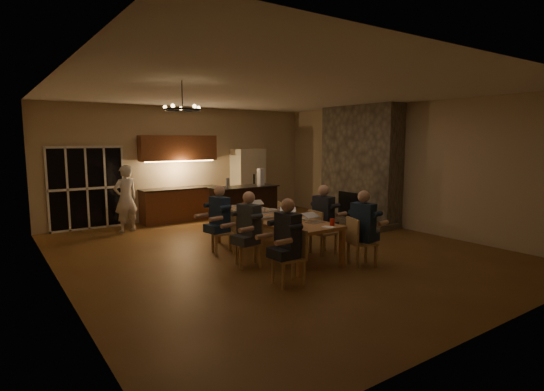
{
  "coord_description": "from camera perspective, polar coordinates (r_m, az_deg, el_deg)",
  "views": [
    {
      "loc": [
        -4.94,
        -6.98,
        2.28
      ],
      "look_at": [
        0.13,
        0.3,
        1.11
      ],
      "focal_mm": 28.0,
      "sensor_mm": 36.0,
      "label": 1
    }
  ],
  "objects": [
    {
      "name": "person_left_far",
      "position": [
        8.57,
        -7.03,
        -3.24
      ],
      "size": [
        0.7,
        0.7,
        1.38
      ],
      "primitive_type": null,
      "rotation": [
        0.0,
        0.0,
        -1.39
      ],
      "color": "#1C2F47",
      "rests_on": "ground"
    },
    {
      "name": "left_wall",
      "position": [
        7.08,
        -27.19,
        1.16
      ],
      "size": [
        0.04,
        9.0,
        3.2
      ],
      "primitive_type": "cube",
      "color": "tan",
      "rests_on": "ground"
    },
    {
      "name": "person_left_mid",
      "position": [
        7.55,
        -3.1,
        -4.65
      ],
      "size": [
        0.7,
        0.7,
        1.38
      ],
      "primitive_type": null,
      "rotation": [
        0.0,
        0.0,
        -1.39
      ],
      "color": "#33393C",
      "rests_on": "ground"
    },
    {
      "name": "laptop_b",
      "position": [
        7.92,
        5.79,
        -2.83
      ],
      "size": [
        0.34,
        0.31,
        0.23
      ],
      "primitive_type": null,
      "rotation": [
        0.0,
        0.0,
        0.09
      ],
      "color": "silver",
      "rests_on": "dining_table"
    },
    {
      "name": "chair_right_near",
      "position": [
        7.9,
        12.03,
        -6.09
      ],
      "size": [
        0.56,
        0.56,
        0.89
      ],
      "primitive_type": null,
      "rotation": [
        0.0,
        0.0,
        1.25
      ],
      "color": "tan",
      "rests_on": "ground"
    },
    {
      "name": "chair_right_far",
      "position": [
        9.57,
        2.39,
        -3.55
      ],
      "size": [
        0.56,
        0.56,
        0.89
      ],
      "primitive_type": null,
      "rotation": [
        0.0,
        0.0,
        1.25
      ],
      "color": "tan",
      "rests_on": "ground"
    },
    {
      "name": "bar_island",
      "position": [
        11.11,
        -3.74,
        -1.52
      ],
      "size": [
        1.85,
        0.76,
        1.08
      ],
      "primitive_type": "cube",
      "rotation": [
        0.0,
        0.0,
        0.05
      ],
      "color": "black",
      "rests_on": "ground"
    },
    {
      "name": "refrigerator",
      "position": [
        13.13,
        -3.25,
        1.9
      ],
      "size": [
        0.9,
        0.68,
        2.0
      ],
      "primitive_type": "cube",
      "color": "beige",
      "rests_on": "ground"
    },
    {
      "name": "right_wall",
      "position": [
        11.38,
        17.24,
        3.75
      ],
      "size": [
        0.04,
        9.0,
        3.2
      ],
      "primitive_type": "cube",
      "color": "tan",
      "rests_on": "ground"
    },
    {
      "name": "back_wall",
      "position": [
        12.54,
        -11.61,
        4.25
      ],
      "size": [
        8.0,
        0.04,
        3.2
      ],
      "primitive_type": "cube",
      "color": "tan",
      "rests_on": "ground"
    },
    {
      "name": "bar_bottle",
      "position": [
        10.75,
        -5.98,
        1.7
      ],
      "size": [
        0.08,
        0.08,
        0.24
      ],
      "primitive_type": "cylinder",
      "color": "#99999E",
      "rests_on": "bar_island"
    },
    {
      "name": "ceiling",
      "position": [
        8.61,
        0.46,
        13.78
      ],
      "size": [
        8.0,
        9.0,
        0.04
      ],
      "primitive_type": "cube",
      "color": "white",
      "rests_on": "back_wall"
    },
    {
      "name": "laptop_d",
      "position": [
        8.53,
        2.17,
        -2.06
      ],
      "size": [
        0.42,
        0.41,
        0.23
      ],
      "primitive_type": null,
      "rotation": [
        0.0,
        0.0,
        -0.6
      ],
      "color": "silver",
      "rests_on": "dining_table"
    },
    {
      "name": "mug_mid",
      "position": [
        8.96,
        -1.16,
        -2.0
      ],
      "size": [
        0.08,
        0.08,
        0.1
      ],
      "primitive_type": "cylinder",
      "color": "silver",
      "rests_on": "dining_table"
    },
    {
      "name": "plate_near",
      "position": [
        8.2,
        4.31,
        -3.2
      ],
      "size": [
        0.25,
        0.25,
        0.02
      ],
      "primitive_type": "cylinder",
      "color": "silver",
      "rests_on": "dining_table"
    },
    {
      "name": "person_left_near",
      "position": [
        6.68,
        2.12,
        -6.26
      ],
      "size": [
        0.63,
        0.63,
        1.38
      ],
      "primitive_type": null,
      "rotation": [
        0.0,
        0.0,
        -1.52
      ],
      "color": "#262931",
      "rests_on": "ground"
    },
    {
      "name": "laptop_a",
      "position": [
        7.49,
        2.62,
        -3.4
      ],
      "size": [
        0.34,
        0.3,
        0.23
      ],
      "primitive_type": null,
      "rotation": [
        0.0,
        0.0,
        3.08
      ],
      "color": "silver",
      "rests_on": "dining_table"
    },
    {
      "name": "chair_left_far",
      "position": [
        8.58,
        -6.59,
        -4.9
      ],
      "size": [
        0.55,
        0.55,
        0.89
      ],
      "primitive_type": null,
      "rotation": [
        0.0,
        0.0,
        -1.86
      ],
      "color": "tan",
      "rests_on": "ground"
    },
    {
      "name": "mug_front",
      "position": [
        8.16,
        1.81,
        -2.95
      ],
      "size": [
        0.07,
        0.07,
        0.1
      ],
      "primitive_type": "cylinder",
      "color": "silver",
      "rests_on": "dining_table"
    },
    {
      "name": "plate_left",
      "position": [
        7.55,
        1.96,
        -4.11
      ],
      "size": [
        0.24,
        0.24,
        0.02
      ],
      "primitive_type": "cylinder",
      "color": "silver",
      "rests_on": "dining_table"
    },
    {
      "name": "laptop_f",
      "position": [
        9.51,
        -1.96,
        -1.06
      ],
      "size": [
        0.37,
        0.34,
        0.23
      ],
      "primitive_type": null,
      "rotation": [
        0.0,
        0.0,
        -0.2
      ],
      "color": "silver",
      "rests_on": "dining_table"
    },
    {
      "name": "mug_back",
      "position": [
        8.92,
        -4.72,
        -2.07
      ],
      "size": [
        0.09,
        0.09,
        0.1
      ],
      "primitive_type": "cylinder",
      "color": "silver",
      "rests_on": "dining_table"
    },
    {
      "name": "laptop_e",
      "position": [
        9.21,
        -4.51,
        -1.36
      ],
      "size": [
        0.41,
        0.4,
        0.23
      ],
      "primitive_type": null,
      "rotation": [
        0.0,
        0.0,
        2.67
      ],
      "color": "silver",
      "rests_on": "dining_table"
    },
    {
      "name": "can_cola",
      "position": [
        9.52,
        -5.65,
        -1.4
      ],
      "size": [
        0.07,
        0.07,
        0.12
      ],
      "primitive_type": "cylinder",
      "color": "#3F0F0C",
      "rests_on": "dining_table"
    },
    {
      "name": "can_silver",
      "position": [
        7.98,
        3.2,
        -3.12
      ],
      "size": [
        0.07,
        0.07,
        0.12
      ],
      "primitive_type": "cylinder",
      "color": "#B2B2B7",
      "rests_on": "dining_table"
    },
    {
      "name": "bar_blender",
      "position": [
        11.23,
        -1.53,
        2.52
      ],
      "size": [
        0.16,
        0.16,
        0.45
      ],
      "primitive_type": "cube",
      "rotation": [
        0.0,
        0.0,
        0.1
      ],
      "color": "silver",
      "rests_on": "bar_island"
    },
    {
      "name": "can_right",
      "position": [
        8.96,
        0.91,
        -1.94
      ],
      "size": [
        0.06,
        0.06,
        0.12
      ],
      "primitive_type": "cylinder",
      "color": "#B2B2B7",
      "rests_on": "dining_table"
    },
    {
      "name": "redcup_near",
      "position": [
        7.7,
        8.11,
        -3.57
      ],
      "size": [
        0.09,
        0.09,
        0.12
      ],
      "primitive_type": "cylinder",
      "color": "red",
      "rests_on": "dining_table"
    },
    {
      "name": "chair_right_mid",
      "position": [
        8.59,
        6.91,
        -4.88
      ],
      "size": [
        0.46,
        0.46,
        0.89
      ],
      "primitive_type": null,
      "rotation": [
        0.0,
        0.0,
        1.52
      ],
      "color": "tan",
      "rests_on": "ground"
    },
    {
      "name": "standing_person",
      "position": [
        11.07,
        -19.08,
        -0.41
      ],
      "size": [
        0.69,
        0.53,
        1.67
      ],
      "primitive_type": "imported",
      "rotation": [
        0.0,
        0.0,
        3.38
      ],
      "color": "silver",
      "rests_on": "ground"
    },
    {
      "name": "dining_table",
      "position": [
        8.54,
        0.21,
        -5.38
      ],
      "size": [
        1.1,
        3.01,
        0.75
      ],
      "primitive_type": "cube",
      "color": "#C2834D",
      "rests_on": "ground"
    },
    {
      "name": "kitchenette",
      "position": [
        12.16,
        -12.26,
        2.24
      ],
      "size": [
        2.24,
        0.68,
        2.4
      ],
      "primitive_type": null,
      "color": "brown",
      "rests_on": "ground"
    },
    {
      "name": "floor",
      "position": [
        8.85,
        0.44,
        -7.41
      ],
      "size": [
        9.0,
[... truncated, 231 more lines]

